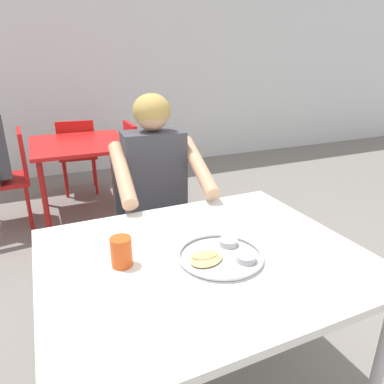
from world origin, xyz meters
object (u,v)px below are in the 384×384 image
object	(u,v)px
diner_foreground	(158,188)
chair_red_right	(142,159)
drinking_cup	(121,251)
chair_red_left	(13,172)
table_foreground	(203,269)
thali_tray	(221,255)
table_background_red	(80,151)
chair_foreground	(151,214)
chair_red_far	(78,151)

from	to	relation	value
diner_foreground	chair_red_right	xyz separation A→B (m)	(0.33, 1.47, -0.24)
drinking_cup	chair_red_left	world-z (taller)	chair_red_left
table_foreground	thali_tray	world-z (taller)	thali_tray
thali_tray	diner_foreground	distance (m)	0.78
table_foreground	chair_red_left	size ratio (longest dim) A/B	1.37
chair_red_left	thali_tray	bearing A→B (deg)	-71.17
table_foreground	table_background_red	xyz separation A→B (m)	(-0.17, 2.20, -0.02)
thali_tray	diner_foreground	size ratio (longest dim) A/B	0.25
thali_tray	chair_foreground	xyz separation A→B (m)	(0.04, 1.00, -0.26)
table_background_red	chair_red_far	bearing A→B (deg)	87.05
chair_red_far	chair_red_right	bearing A→B (deg)	-49.08
diner_foreground	chair_red_left	bearing A→B (deg)	118.05
drinking_cup	chair_foreground	size ratio (longest dim) A/B	0.13
drinking_cup	chair_foreground	world-z (taller)	drinking_cup
table_foreground	chair_red_far	bearing A→B (deg)	92.74
drinking_cup	chair_red_left	size ratio (longest dim) A/B	0.13
drinking_cup	diner_foreground	bearing A→B (deg)	61.70
thali_tray	chair_red_right	bearing A→B (deg)	80.95
chair_red_far	thali_tray	bearing A→B (deg)	-86.40
table_foreground	table_background_red	distance (m)	2.21
thali_tray	chair_red_left	world-z (taller)	chair_red_left
table_foreground	thali_tray	bearing A→B (deg)	-48.01
table_foreground	table_background_red	size ratio (longest dim) A/B	1.24
drinking_cup	table_background_red	xyz separation A→B (m)	(0.12, 2.15, -0.15)
table_background_red	chair_red_far	xyz separation A→B (m)	(0.03, 0.62, -0.15)
chair_foreground	diner_foreground	world-z (taller)	diner_foreground
thali_tray	chair_red_far	bearing A→B (deg)	93.60
thali_tray	drinking_cup	bearing A→B (deg)	163.40
drinking_cup	chair_red_far	distance (m)	2.80
table_foreground	chair_foreground	size ratio (longest dim) A/B	1.42
diner_foreground	chair_red_right	size ratio (longest dim) A/B	1.45
drinking_cup	chair_red_far	size ratio (longest dim) A/B	0.13
chair_red_left	chair_red_right	size ratio (longest dim) A/B	0.99
chair_red_right	chair_red_far	bearing A→B (deg)	130.92
diner_foreground	thali_tray	bearing A→B (deg)	-92.10
table_foreground	chair_red_left	bearing A→B (deg)	108.18
table_foreground	diner_foreground	size ratio (longest dim) A/B	0.94
table_background_red	drinking_cup	bearing A→B (deg)	-93.32
drinking_cup	table_background_red	distance (m)	2.16
thali_tray	chair_red_right	xyz separation A→B (m)	(0.36, 2.25, -0.24)
table_foreground	diner_foreground	xyz separation A→B (m)	(0.07, 0.73, 0.07)
thali_tray	table_background_red	xyz separation A→B (m)	(-0.21, 2.25, -0.10)
table_foreground	chair_red_left	world-z (taller)	chair_red_left
chair_red_left	chair_red_far	bearing A→B (deg)	42.45
table_foreground	chair_foreground	bearing A→B (deg)	84.66
chair_red_right	table_background_red	bearing A→B (deg)	179.81
diner_foreground	chair_red_left	world-z (taller)	diner_foreground
table_foreground	diner_foreground	world-z (taller)	diner_foreground
chair_red_left	chair_foreground	bearing A→B (deg)	-57.73
thali_tray	chair_foreground	distance (m)	1.03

